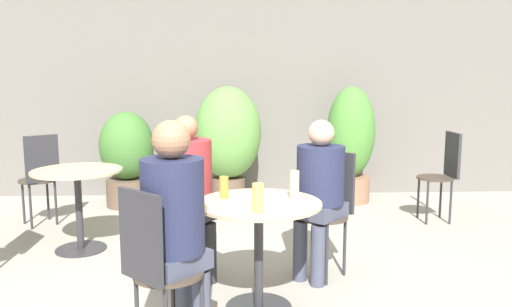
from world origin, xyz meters
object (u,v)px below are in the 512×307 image
bistro_chair_4 (40,172)px  bistro_chair_1 (176,204)px  seated_person_1 (188,185)px  bistro_chair_3 (444,168)px  potted_plant_1 (228,137)px  cafe_table_near (259,227)px  seated_person_2 (175,217)px  beer_glass_2 (295,185)px  seated_person_0 (319,185)px  cafe_table_far (78,190)px  potted_plant_0 (127,155)px  bistro_chair_2 (154,260)px  beer_glass_0 (224,187)px  potted_plant_2 (351,142)px  beer_glass_1 (258,198)px  bistro_chair_0 (330,201)px

bistro_chair_4 → bistro_chair_1: bearing=100.0°
seated_person_1 → bistro_chair_3: bearing=-15.6°
bistro_chair_4 → potted_plant_1: size_ratio=0.67×
cafe_table_near → seated_person_2: seated_person_2 is taller
beer_glass_2 → potted_plant_1: (-0.46, 2.68, 0.00)m
bistro_chair_3 → seated_person_2: size_ratio=0.73×
bistro_chair_3 → seated_person_0: size_ratio=0.79×
seated_person_1 → beer_glass_2: (0.72, -0.39, 0.08)m
seated_person_2 → potted_plant_1: potted_plant_1 is taller
cafe_table_far → potted_plant_0: size_ratio=0.68×
potted_plant_1 → bistro_chair_2: bearing=-95.8°
beer_glass_2 → bistro_chair_2: bearing=-140.3°
beer_glass_0 → potted_plant_2: size_ratio=0.10×
bistro_chair_4 → potted_plant_0: size_ratio=0.84×
bistro_chair_4 → beer_glass_1: bistro_chair_4 is taller
seated_person_2 → beer_glass_0: 0.65m
cafe_table_far → bistro_chair_4: 0.95m
cafe_table_near → bistro_chair_1: size_ratio=0.85×
bistro_chair_2 → cafe_table_near: bearing=-90.0°
bistro_chair_1 → seated_person_2: bearing=-129.5°
beer_glass_0 → potted_plant_1: size_ratio=0.10×
beer_glass_0 → beer_glass_2: (0.46, -0.04, 0.02)m
cafe_table_far → seated_person_0: 2.10m
cafe_table_far → bistro_chair_0: bearing=-16.3°
bistro_chair_1 → beer_glass_0: bistro_chair_1 is taller
potted_plant_0 → potted_plant_2: 2.66m
beer_glass_2 → potted_plant_1: bearing=99.8°
beer_glass_2 → potted_plant_2: potted_plant_2 is taller
seated_person_0 → cafe_table_near: bearing=-90.0°
potted_plant_2 → bistro_chair_1: bearing=-128.9°
bistro_chair_1 → potted_plant_1: potted_plant_1 is taller
beer_glass_0 → potted_plant_2: potted_plant_2 is taller
bistro_chair_2 → seated_person_0: (1.03, 1.08, 0.15)m
beer_glass_0 → potted_plant_0: bearing=114.3°
cafe_table_near → bistro_chair_4: size_ratio=0.85×
bistro_chair_2 → bistro_chair_4: (-1.53, 2.52, 0.00)m
beer_glass_1 → beer_glass_2: size_ratio=0.93×
cafe_table_near → seated_person_0: bearing=46.1°
bistro_chair_2 → potted_plant_0: potted_plant_0 is taller
bistro_chair_1 → bistro_chair_3: bearing=-18.4°
bistro_chair_0 → beer_glass_2: size_ratio=5.09×
beer_glass_1 → potted_plant_1: bearing=94.0°
seated_person_1 → beer_glass_1: size_ratio=7.16×
cafe_table_far → bistro_chair_2: (0.94, -1.79, 0.03)m
beer_glass_0 → potted_plant_0: size_ratio=0.13×
bistro_chair_1 → seated_person_1: seated_person_1 is taller
beer_glass_0 → potted_plant_2: bearing=61.7°
cafe_table_near → bistro_chair_0: bearing=46.1°
bistro_chair_4 → potted_plant_2: bearing=157.4°
cafe_table_near → beer_glass_0: 0.34m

